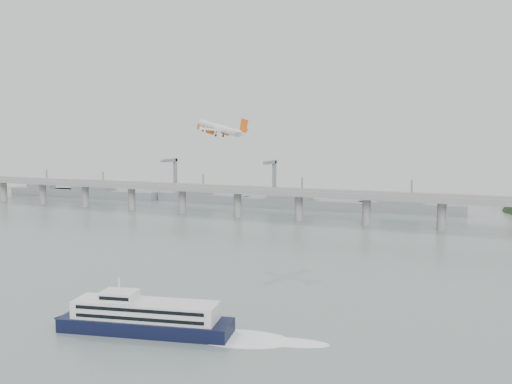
% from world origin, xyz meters
% --- Properties ---
extents(ground, '(900.00, 900.00, 0.00)m').
position_xyz_m(ground, '(0.00, 0.00, 0.00)').
color(ground, slate).
rests_on(ground, ground).
extents(bridge, '(800.00, 22.00, 23.90)m').
position_xyz_m(bridge, '(-1.15, 200.00, 17.65)').
color(bridge, gray).
rests_on(bridge, ground).
extents(distant_fleet, '(453.00, 60.90, 40.00)m').
position_xyz_m(distant_fleet, '(-155.36, 265.08, 6.22)').
color(distant_fleet, slate).
rests_on(distant_fleet, ground).
extents(ferry, '(89.82, 30.27, 17.12)m').
position_xyz_m(ferry, '(2.38, -36.25, 4.64)').
color(ferry, black).
rests_on(ferry, ground).
extents(airliner, '(36.63, 33.99, 10.84)m').
position_xyz_m(airliner, '(-27.48, 72.41, 65.77)').
color(airliner, silver).
rests_on(airliner, ground).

